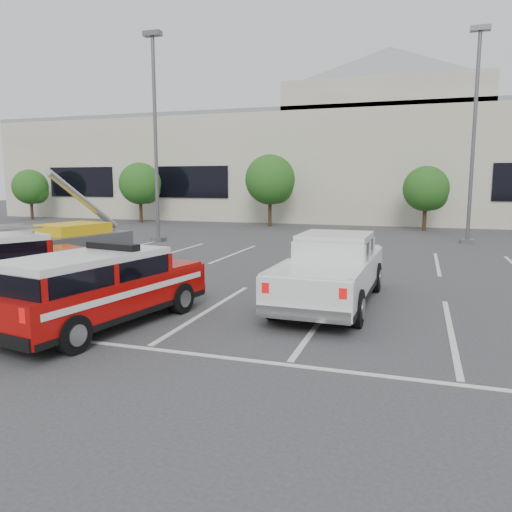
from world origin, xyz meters
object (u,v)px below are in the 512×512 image
Objects in this scene: tree_far_left at (32,188)px; light_pole_mid at (474,136)px; convention_building at (364,161)px; tree_left at (141,185)px; tree_mid_right at (427,190)px; light_pole_left at (155,138)px; tree_mid_left at (271,181)px; fire_chief_suv at (100,294)px; utility_rig at (69,247)px; white_pickup at (331,277)px.

light_pole_mid is at bearing -10.73° from tree_far_left.
light_pole_mid is at bearing -66.74° from convention_building.
tree_left is (-15.09, -9.82, -1.95)m from convention_building.
light_pole_left is at bearing -142.50° from tree_mid_right.
light_pole_left reaches higher than tree_mid_right.
light_pole_left reaches higher than tree_mid_left.
tree_mid_left is 0.93× the size of fire_chief_suv.
utility_rig is (-14.47, -11.56, -4.50)m from light_pole_mid.
tree_far_left is 19.85m from light_pole_left.
light_pole_mid reaches higher than tree_mid_left.
light_pole_mid reaches higher than white_pickup.
tree_mid_left is at bearing -117.40° from convention_building.
convention_building is 14.12× the size of utility_rig.
tree_mid_right is at bearing 0.00° from tree_far_left.
light_pole_left and light_pole_mid have the same top height.
tree_left reaches higher than tree_mid_right.
utility_rig is (17.44, -17.60, -1.81)m from tree_far_left.
light_pole_mid reaches higher than tree_mid_right.
tree_mid_left is 1.14× the size of utility_rig.
tree_far_left reaches higher than utility_rig.
white_pickup is (2.47, -30.24, -4.03)m from convention_building.
fire_chief_suv is (13.28, -23.93, -2.06)m from tree_left.
tree_far_left is at bearing 169.27° from light_pole_mid.
light_pole_left is (-8.18, -19.86, 0.47)m from convention_building.
light_pole_left reaches higher than utility_rig.
light_pole_mid is 15.68m from white_pickup.
light_pole_left reaches higher than tree_left.
tree_mid_right is 20.65m from white_pickup.
light_pole_left is 15.54m from white_pickup.
tree_mid_left is 0.85× the size of white_pickup.
tree_mid_left is at bearing 0.00° from tree_far_left.
fire_chief_suv is 1.22× the size of utility_rig.
light_pole_mid reaches higher than tree_left.
convention_building is at bearing 62.60° from tree_mid_left.
light_pole_left reaches higher than tree_far_left.
tree_left reaches higher than white_pickup.
tree_left is 10.00m from tree_mid_left.
tree_mid_left is (10.00, 0.00, 0.27)m from tree_left.
tree_left is at bearing 124.73° from utility_rig.
tree_far_left is 0.39× the size of light_pole_left.
convention_building is 5.86× the size of light_pole_left.
tree_far_left is at bearing 144.57° from fire_chief_suv.
utility_rig is at bearing -85.97° from light_pole_left.
fire_chief_suv reaches higher than white_pickup.
convention_building is 34.03m from fire_chief_suv.
tree_mid_right is at bearing -0.00° from tree_mid_left.
light_pole_left is at bearing 105.85° from utility_rig.
convention_building is at bearing 116.57° from tree_mid_right.
light_pole_mid is 2.41× the size of utility_rig.
tree_far_left is at bearing 146.56° from utility_rig.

